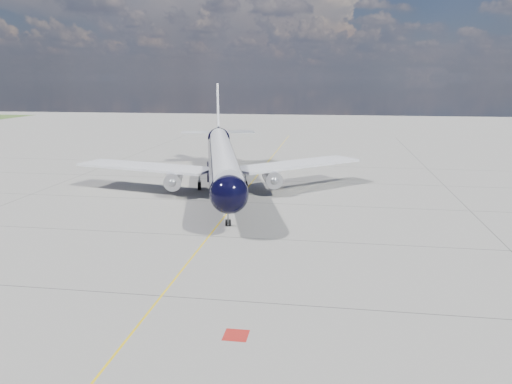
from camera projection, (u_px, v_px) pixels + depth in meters
The scene contains 4 objects.
ground at pixel (243, 194), 71.92m from camera, with size 320.00×320.00×0.00m, color gray.
taxiway_centerline at pixel (236, 202), 67.10m from camera, with size 0.16×160.00×0.01m, color yellow.
red_marking at pixel (236, 335), 32.37m from camera, with size 1.60×1.60×0.01m, color maroon.
main_airliner at pixel (222, 158), 74.02m from camera, with size 42.25×52.29×15.33m.
Camera 1 is at (12.58, -38.93, 16.31)m, focal length 35.00 mm.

